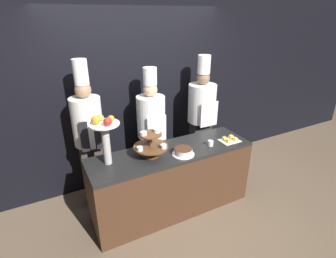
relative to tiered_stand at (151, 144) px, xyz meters
The scene contains 11 objects.
ground_plane 1.10m from the tiered_stand, 47.74° to the right, with size 14.00×14.00×0.00m, color brown.
wall_back 1.09m from the tiered_stand, 74.40° to the left, with size 10.00×0.06×2.80m.
buffet_counter 0.65m from the tiered_stand, ahead, with size 2.05×0.60×0.87m.
tiered_stand is the anchor object (origin of this frame).
fruit_pedestal 0.55m from the tiered_stand, behind, with size 0.32×0.32×0.57m.
cake_round 0.40m from the tiered_stand, 22.78° to the right, with size 0.27×0.27×0.08m.
cup_white 0.79m from the tiered_stand, ahead, with size 0.07×0.07×0.07m.
cake_square_tray 1.09m from the tiered_stand, ahead, with size 0.25×0.20×0.05m.
chef_left 0.83m from the tiered_stand, 133.84° to the left, with size 0.37×0.37×1.94m.
chef_center_left 0.66m from the tiered_stand, 65.66° to the left, with size 0.39×0.39×1.77m.
chef_center_right 1.26m from the tiered_stand, 28.29° to the left, with size 0.41×0.41×1.87m.
Camera 1 is at (-1.34, -2.17, 2.40)m, focal length 28.00 mm.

